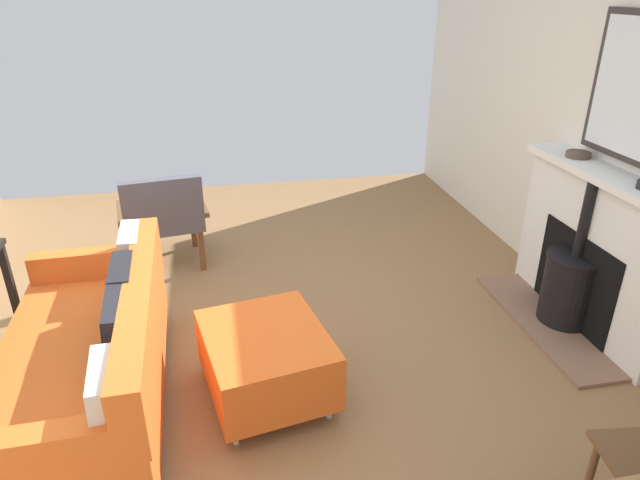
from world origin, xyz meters
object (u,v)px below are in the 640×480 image
(armchair_accent, at_px, (163,214))
(sofa, at_px, (94,356))
(ottoman, at_px, (266,358))
(mantel_bowl_near, at_px, (578,154))
(fireplace, at_px, (589,260))

(armchair_accent, bearing_deg, sofa, 80.75)
(sofa, xyz_separation_m, armchair_accent, (-0.27, -1.64, 0.12))
(sofa, relative_size, ottoman, 2.07)
(mantel_bowl_near, xyz_separation_m, ottoman, (2.20, 0.70, -0.84))
(ottoman, bearing_deg, mantel_bowl_near, -162.32)
(mantel_bowl_near, relative_size, sofa, 0.09)
(mantel_bowl_near, height_order, sofa, mantel_bowl_near)
(fireplace, bearing_deg, sofa, 5.18)
(mantel_bowl_near, relative_size, armchair_accent, 0.20)
(mantel_bowl_near, relative_size, ottoman, 0.19)
(mantel_bowl_near, distance_m, sofa, 3.25)
(sofa, bearing_deg, mantel_bowl_near, -168.44)
(sofa, bearing_deg, armchair_accent, -99.25)
(sofa, height_order, ottoman, sofa)
(ottoman, bearing_deg, fireplace, -170.94)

